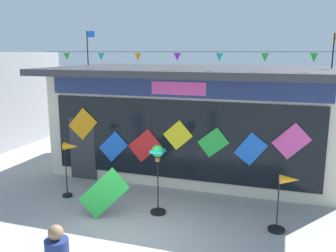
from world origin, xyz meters
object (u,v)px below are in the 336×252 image
(kite_shop_building, at_px, (196,118))
(wind_spinner_far_left, at_px, (70,157))
(wind_spinner_left, at_px, (158,165))
(wind_spinner_center_left, at_px, (285,196))
(display_kite_on_ground, at_px, (104,193))

(kite_shop_building, bearing_deg, wind_spinner_far_left, -126.30)
(wind_spinner_left, relative_size, wind_spinner_center_left, 1.31)
(wind_spinner_left, bearing_deg, kite_shop_building, 89.57)
(kite_shop_building, distance_m, wind_spinner_left, 3.96)
(wind_spinner_left, xyz_separation_m, display_kite_on_ground, (-1.18, -0.64, -0.66))
(wind_spinner_left, bearing_deg, wind_spinner_far_left, 174.96)
(kite_shop_building, xyz_separation_m, wind_spinner_left, (-0.03, -3.93, -0.51))
(kite_shop_building, height_order, display_kite_on_ground, kite_shop_building)
(wind_spinner_far_left, distance_m, wind_spinner_center_left, 5.76)
(wind_spinner_far_left, distance_m, display_kite_on_ground, 1.83)
(wind_spinner_left, height_order, wind_spinner_center_left, wind_spinner_left)
(wind_spinner_far_left, bearing_deg, wind_spinner_left, -5.04)
(wind_spinner_center_left, height_order, display_kite_on_ground, wind_spinner_center_left)
(kite_shop_building, xyz_separation_m, wind_spinner_center_left, (3.03, -3.97, -0.92))
(wind_spinner_far_left, xyz_separation_m, display_kite_on_ground, (1.50, -0.88, -0.56))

